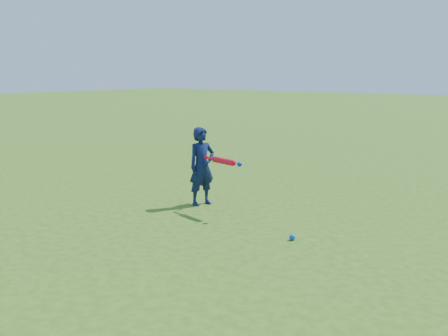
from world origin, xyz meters
name	(u,v)px	position (x,y,z in m)	size (l,w,h in m)	color
ground	(216,200)	(0.00, 0.00, 0.00)	(80.00, 80.00, 0.00)	#356317
child	(202,166)	(-0.01, -0.32, 0.56)	(0.41, 0.27, 1.13)	#0E1945
ground_ball_blue	(292,237)	(1.82, -0.92, 0.04)	(0.07, 0.07, 0.07)	blue
bat_swing	(225,161)	(0.54, -0.49, 0.72)	(0.73, 0.22, 0.08)	red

